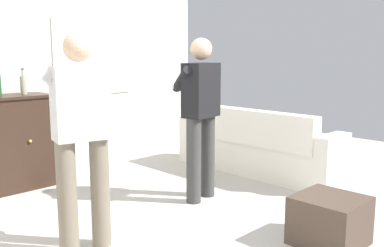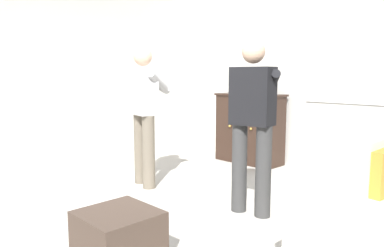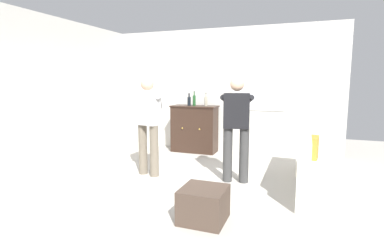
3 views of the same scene
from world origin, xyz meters
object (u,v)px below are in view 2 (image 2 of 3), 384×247
at_px(bottle_spirits_clear, 250,86).
at_px(bottle_wine_green, 265,87).
at_px(ottoman, 119,238).
at_px(sideboard_cabinet, 250,128).
at_px(person_standing_right, 253,119).
at_px(person_standing_left, 145,110).
at_px(bottle_liquor_amber, 243,86).

bearing_deg(bottle_spirits_clear, bottle_wine_green, -0.63).
relative_size(bottle_wine_green, ottoman, 0.57).
height_order(sideboard_cabinet, person_standing_right, person_standing_right).
bearing_deg(sideboard_cabinet, person_standing_left, -94.13).
height_order(bottle_spirits_clear, person_standing_left, person_standing_left).
xyz_separation_m(bottle_spirits_clear, person_standing_right, (1.35, -1.74, -0.25)).
relative_size(ottoman, person_standing_left, 0.30).
xyz_separation_m(bottle_liquor_amber, person_standing_left, (-0.03, -1.86, -0.24)).
height_order(bottle_liquor_amber, ottoman, bottle_liquor_amber).
height_order(ottoman, person_standing_left, person_standing_left).
distance_m(bottle_wine_green, bottle_spirits_clear, 0.28).
distance_m(bottle_wine_green, person_standing_left, 1.97).
relative_size(sideboard_cabinet, bottle_liquor_amber, 3.78).
height_order(bottle_liquor_amber, person_standing_left, person_standing_left).
distance_m(bottle_wine_green, person_standing_right, 2.06).
height_order(bottle_liquor_amber, bottle_spirits_clear, bottle_spirits_clear).
relative_size(bottle_liquor_amber, person_standing_left, 0.17).
distance_m(bottle_spirits_clear, person_standing_left, 1.94).
distance_m(bottle_wine_green, ottoman, 3.53).
xyz_separation_m(sideboard_cabinet, bottle_liquor_amber, (-0.11, -0.05, 0.64)).
bearing_deg(bottle_liquor_amber, person_standing_left, -90.83).
bearing_deg(ottoman, person_standing_right, 88.25).
height_order(sideboard_cabinet, bottle_spirits_clear, bottle_spirits_clear).
relative_size(bottle_liquor_amber, ottoman, 0.55).
bearing_deg(ottoman, bottle_wine_green, 107.63).
height_order(person_standing_left, person_standing_right, same).
bearing_deg(person_standing_left, bottle_liquor_amber, 89.17).
bearing_deg(bottle_liquor_amber, ottoman, -66.09).
bearing_deg(bottle_liquor_amber, bottle_spirits_clear, 30.13).
height_order(bottle_wine_green, bottle_liquor_amber, bottle_wine_green).
xyz_separation_m(ottoman, person_standing_left, (-1.44, 1.32, 0.74)).
bearing_deg(ottoman, person_standing_left, 137.37).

